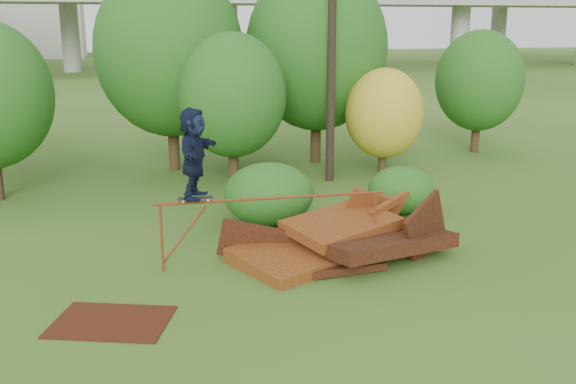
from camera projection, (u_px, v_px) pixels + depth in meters
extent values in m
plane|color=#2D5116|center=(351.00, 289.00, 13.10)|extent=(240.00, 240.00, 0.00)
cube|color=#4B1C0D|center=(311.00, 251.00, 14.76)|extent=(4.01, 3.34, 0.58)
cube|color=black|center=(377.00, 240.00, 14.79)|extent=(3.70, 2.96, 0.63)
cube|color=#4B1C0D|center=(342.00, 224.00, 15.01)|extent=(2.97, 2.50, 0.53)
cube|color=black|center=(425.00, 229.00, 14.81)|extent=(1.59, 1.05, 1.76)
cube|color=#4B1C0D|center=(369.00, 218.00, 16.04)|extent=(1.82, 0.54, 1.72)
cube|color=black|center=(257.00, 243.00, 14.79)|extent=(1.86, 0.49, 1.21)
cube|color=black|center=(341.00, 271.00, 13.72)|extent=(2.11, 0.30, 0.17)
cube|color=#4B1C0D|center=(389.00, 204.00, 15.76)|extent=(1.45, 1.01, 0.39)
cylinder|color=maroon|center=(162.00, 238.00, 13.84)|extent=(0.06, 0.06, 1.53)
cylinder|color=maroon|center=(375.00, 224.00, 14.82)|extent=(0.06, 0.06, 1.53)
cylinder|color=maroon|center=(272.00, 198.00, 14.14)|extent=(5.15, 0.32, 0.06)
cube|color=black|center=(195.00, 198.00, 13.78)|extent=(0.75, 0.24, 0.02)
cylinder|color=beige|center=(183.00, 201.00, 13.66)|extent=(0.05, 0.03, 0.05)
cylinder|color=beige|center=(183.00, 199.00, 13.81)|extent=(0.05, 0.03, 0.05)
cylinder|color=beige|center=(208.00, 200.00, 13.76)|extent=(0.05, 0.03, 0.05)
cylinder|color=beige|center=(207.00, 198.00, 13.91)|extent=(0.05, 0.03, 0.05)
imported|color=black|center=(194.00, 153.00, 13.53)|extent=(1.22, 1.88, 1.94)
cube|color=#39160C|center=(111.00, 322.00, 11.63)|extent=(2.45, 2.10, 0.03)
cylinder|color=black|center=(174.00, 139.00, 23.57)|extent=(0.40, 0.40, 2.33)
ellipsoid|color=#1D5015|center=(170.00, 51.00, 22.77)|extent=(5.28, 5.28, 6.08)
cylinder|color=black|center=(234.00, 160.00, 21.58)|extent=(0.34, 0.34, 1.64)
ellipsoid|color=#1D5015|center=(232.00, 95.00, 21.03)|extent=(3.58, 3.58, 4.11)
cylinder|color=black|center=(316.00, 132.00, 24.88)|extent=(0.40, 0.40, 2.34)
ellipsoid|color=#1D5015|center=(317.00, 49.00, 24.08)|extent=(5.36, 5.36, 6.16)
cylinder|color=black|center=(382.00, 158.00, 22.90)|extent=(0.30, 0.30, 1.18)
ellipsoid|color=#A58C19|center=(384.00, 113.00, 22.48)|extent=(2.75, 2.75, 3.16)
cylinder|color=black|center=(476.00, 133.00, 26.94)|extent=(0.34, 0.34, 1.64)
ellipsoid|color=#1D5015|center=(479.00, 81.00, 26.39)|extent=(3.60, 3.60, 4.14)
ellipsoid|color=#1D5015|center=(269.00, 194.00, 17.16)|extent=(2.43, 2.24, 1.68)
ellipsoid|color=#1D5015|center=(401.00, 190.00, 18.22)|extent=(1.91, 1.75, 1.35)
cylinder|color=black|center=(332.00, 40.00, 20.97)|extent=(0.28, 0.28, 9.47)
cylinder|color=gray|center=(156.00, 36.00, 68.17)|extent=(2.20, 2.20, 8.00)
cylinder|color=gray|center=(317.00, 35.00, 72.64)|extent=(2.20, 2.20, 8.00)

